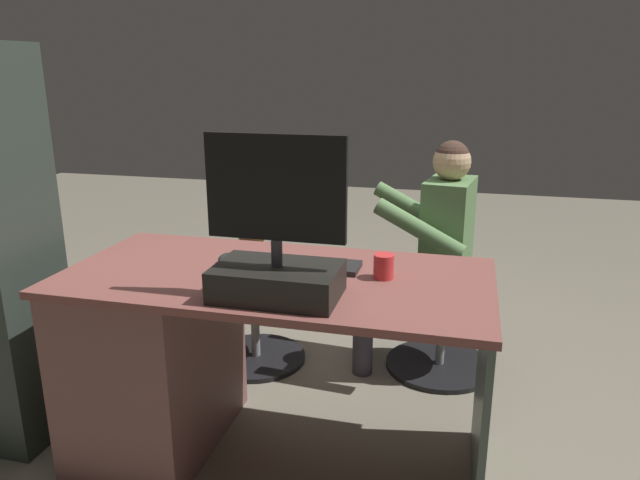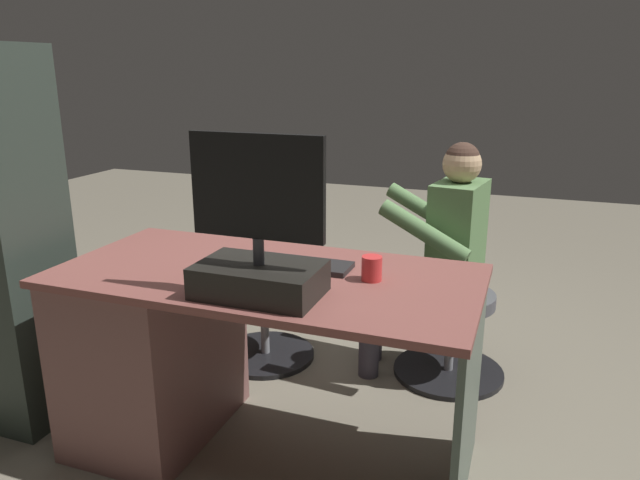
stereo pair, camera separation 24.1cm
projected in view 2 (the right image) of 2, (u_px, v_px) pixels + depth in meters
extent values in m
plane|color=#746D5C|center=(303.00, 406.00, 2.65)|extent=(10.00, 10.00, 0.00)
cube|color=brown|center=(266.00, 276.00, 2.13)|extent=(1.52, 0.74, 0.03)
cube|color=brown|center=(154.00, 349.00, 2.40)|extent=(0.49, 0.68, 0.72)
cube|color=#47564C|center=(468.00, 407.00, 1.99)|extent=(0.02, 0.67, 0.72)
cube|color=black|center=(259.00, 279.00, 1.90)|extent=(0.40, 0.26, 0.10)
cylinder|color=#333338|center=(259.00, 251.00, 1.87)|extent=(0.04, 0.04, 0.09)
cube|color=black|center=(257.00, 187.00, 1.81)|extent=(0.44, 0.02, 0.33)
cube|color=#19598C|center=(259.00, 186.00, 1.83)|extent=(0.41, 0.00, 0.29)
cube|color=black|center=(295.00, 263.00, 2.18)|extent=(0.42, 0.14, 0.02)
ellipsoid|color=#212926|center=(222.00, 255.00, 2.25)|extent=(0.06, 0.10, 0.04)
cylinder|color=red|center=(372.00, 268.00, 2.03)|extent=(0.07, 0.07, 0.09)
cube|color=black|center=(231.00, 270.00, 2.11)|extent=(0.10, 0.15, 0.02)
cube|color=silver|center=(280.00, 272.00, 2.08)|extent=(0.24, 0.32, 0.02)
cylinder|color=black|center=(266.00, 354.00, 3.10)|extent=(0.51, 0.51, 0.03)
cylinder|color=gray|center=(265.00, 322.00, 3.05)|extent=(0.04, 0.04, 0.34)
cylinder|color=brown|center=(264.00, 285.00, 2.99)|extent=(0.38, 0.38, 0.06)
ellipsoid|color=olive|center=(263.00, 261.00, 2.96)|extent=(0.19, 0.16, 0.20)
sphere|color=olive|center=(262.00, 229.00, 2.91)|extent=(0.15, 0.15, 0.15)
sphere|color=beige|center=(268.00, 228.00, 2.97)|extent=(0.06, 0.06, 0.06)
sphere|color=olive|center=(271.00, 219.00, 2.88)|extent=(0.06, 0.06, 0.06)
sphere|color=olive|center=(252.00, 218.00, 2.91)|extent=(0.06, 0.06, 0.06)
cylinder|color=olive|center=(283.00, 253.00, 2.94)|extent=(0.06, 0.15, 0.10)
cylinder|color=olive|center=(249.00, 249.00, 3.01)|extent=(0.06, 0.15, 0.10)
cylinder|color=olive|center=(281.00, 268.00, 3.06)|extent=(0.06, 0.12, 0.06)
cylinder|color=olive|center=(263.00, 266.00, 3.09)|extent=(0.06, 0.12, 0.06)
cylinder|color=black|center=(448.00, 371.00, 2.93)|extent=(0.53, 0.53, 0.03)
cylinder|color=gray|center=(450.00, 337.00, 2.88)|extent=(0.04, 0.04, 0.34)
cylinder|color=#4E4D54|center=(453.00, 299.00, 2.82)|extent=(0.40, 0.40, 0.06)
cube|color=#5A804C|center=(457.00, 239.00, 2.74)|extent=(0.25, 0.35, 0.53)
sphere|color=tan|center=(462.00, 164.00, 2.64)|extent=(0.17, 0.17, 0.17)
sphere|color=#442F25|center=(462.00, 160.00, 2.63)|extent=(0.16, 0.16, 0.16)
cylinder|color=#5A804C|center=(424.00, 232.00, 2.55)|extent=(0.42, 0.14, 0.25)
cylinder|color=#5A804C|center=(426.00, 211.00, 2.93)|extent=(0.42, 0.14, 0.25)
cylinder|color=#3F3A47|center=(412.00, 293.00, 2.76)|extent=(0.40, 0.17, 0.11)
cylinder|color=#3F3A47|center=(369.00, 335.00, 2.86)|extent=(0.10, 0.10, 0.43)
cylinder|color=#3F3A47|center=(413.00, 280.00, 2.92)|extent=(0.40, 0.17, 0.11)
cylinder|color=#3F3A47|center=(373.00, 320.00, 3.03)|extent=(0.10, 0.10, 0.43)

